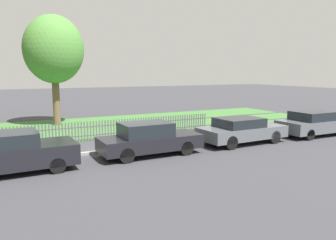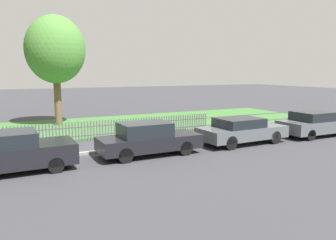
% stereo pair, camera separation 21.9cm
% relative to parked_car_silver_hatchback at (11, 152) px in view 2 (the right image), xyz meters
% --- Properties ---
extents(ground_plane, '(120.00, 120.00, 0.00)m').
position_rel_parked_car_silver_hatchback_xyz_m(ground_plane, '(4.60, 1.24, -0.73)').
color(ground_plane, '#38383D').
extents(kerb_stone, '(33.31, 0.20, 0.12)m').
position_rel_parked_car_silver_hatchback_xyz_m(kerb_stone, '(4.60, 1.34, -0.67)').
color(kerb_stone, gray).
rests_on(kerb_stone, ground).
extents(grass_strip, '(33.31, 8.68, 0.01)m').
position_rel_parked_car_silver_hatchback_xyz_m(grass_strip, '(4.60, 8.42, -0.72)').
color(grass_strip, '#3D7033').
rests_on(grass_strip, ground).
extents(park_fence, '(33.31, 0.05, 1.03)m').
position_rel_parked_car_silver_hatchback_xyz_m(park_fence, '(4.60, 4.09, -0.21)').
color(park_fence, '#4C4C51').
rests_on(park_fence, ground).
extents(parked_car_silver_hatchback, '(4.27, 1.97, 1.45)m').
position_rel_parked_car_silver_hatchback_xyz_m(parked_car_silver_hatchback, '(0.00, 0.00, 0.00)').
color(parked_car_silver_hatchback, black).
rests_on(parked_car_silver_hatchback, ground).
extents(parked_car_black_saloon, '(4.37, 1.72, 1.42)m').
position_rel_parked_car_silver_hatchback_xyz_m(parked_car_black_saloon, '(5.26, 0.08, -0.02)').
color(parked_car_black_saloon, black).
rests_on(parked_car_black_saloon, ground).
extents(parked_car_navy_estate, '(4.49, 2.00, 1.29)m').
position_rel_parked_car_silver_hatchback_xyz_m(parked_car_navy_estate, '(10.29, 0.15, -0.05)').
color(parked_car_navy_estate, '#51565B').
rests_on(parked_car_navy_estate, ground).
extents(parked_car_red_compact, '(4.21, 1.87, 1.36)m').
position_rel_parked_car_silver_hatchback_xyz_m(parked_car_red_compact, '(15.18, -0.08, -0.04)').
color(parked_car_red_compact, '#51565B').
rests_on(parked_car_red_compact, ground).
extents(covered_motorcycle, '(1.87, 0.78, 1.02)m').
position_rel_parked_car_silver_hatchback_xyz_m(covered_motorcycle, '(6.93, 2.78, -0.10)').
color(covered_motorcycle, black).
rests_on(covered_motorcycle, ground).
extents(tree_behind_motorcycle, '(3.83, 3.83, 7.17)m').
position_rel_parked_car_silver_hatchback_xyz_m(tree_behind_motorcycle, '(3.00, 10.21, 4.21)').
color(tree_behind_motorcycle, brown).
rests_on(tree_behind_motorcycle, ground).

